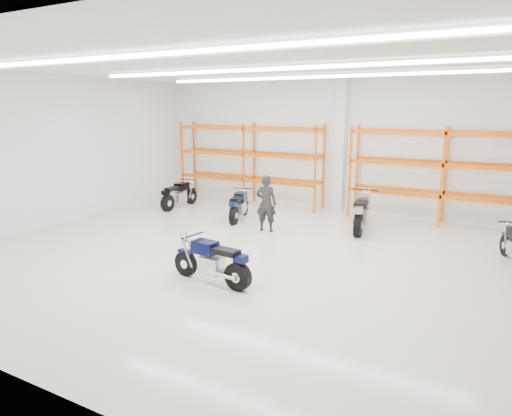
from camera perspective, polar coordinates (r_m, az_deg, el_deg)
The scene contains 10 objects.
ground at distance 11.08m, azimuth 0.39°, elevation -6.12°, with size 14.00×14.00×0.00m, color beige.
room_shell at distance 10.54m, azimuth 0.48°, elevation 11.10°, with size 14.02×12.02×4.51m.
motorcycle_main at distance 9.34m, azimuth -5.26°, elevation -6.84°, with size 1.96×0.65×0.96m.
motorcycle_back_a at distance 16.58m, azimuth -9.72°, elevation 1.55°, with size 0.66×1.99×0.98m.
motorcycle_back_b at distance 14.59m, azimuth -2.18°, elevation 0.21°, with size 0.78×1.91×0.96m.
motorcycle_back_c at distance 13.65m, azimuth 13.07°, elevation -0.61°, with size 0.76×2.29×1.13m.
standing_man at distance 13.18m, azimuth 1.28°, elevation 0.58°, with size 0.60×0.39×1.65m, color black.
structural_column at distance 15.93m, azimuth 10.50°, elevation 7.59°, with size 0.32×0.32×4.50m, color white.
pallet_racking_back_left at distance 17.04m, azimuth -0.90°, elevation 6.52°, with size 5.67×0.87×3.00m.
pallet_racking_back_right at distance 14.92m, azimuth 22.52°, elevation 4.76°, with size 5.67×0.87×3.00m.
Camera 1 is at (5.00, -9.25, 3.50)m, focal length 32.00 mm.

